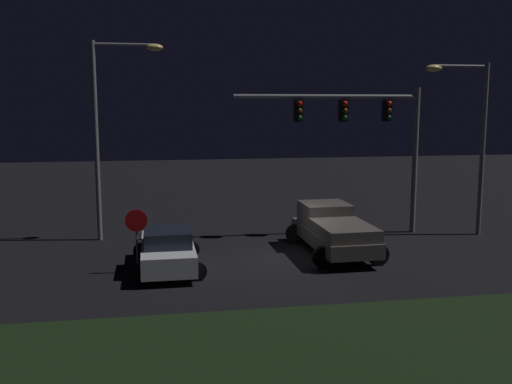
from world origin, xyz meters
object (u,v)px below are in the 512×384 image
(traffic_signal_gantry, at_px, (364,124))
(street_lamp_left, at_px, (110,116))
(car_sedan, at_px, (168,249))
(street_lamp_right, at_px, (471,126))
(pickup_truck, at_px, (332,227))
(stop_sign, at_px, (136,229))

(traffic_signal_gantry, height_order, street_lamp_left, street_lamp_left)
(car_sedan, distance_m, street_lamp_right, 14.21)
(pickup_truck, xyz_separation_m, street_lamp_right, (6.76, 1.95, 3.82))
(car_sedan, height_order, stop_sign, stop_sign)
(street_lamp_left, xyz_separation_m, street_lamp_right, (15.35, -1.83, -0.46))
(car_sedan, bearing_deg, pickup_truck, -78.20)
(pickup_truck, bearing_deg, street_lamp_left, 65.34)
(pickup_truck, distance_m, street_lamp_left, 10.31)
(traffic_signal_gantry, height_order, stop_sign, traffic_signal_gantry)
(traffic_signal_gantry, bearing_deg, pickup_truck, -127.93)
(traffic_signal_gantry, bearing_deg, stop_sign, -155.25)
(street_lamp_left, distance_m, street_lamp_right, 15.46)
(street_lamp_left, xyz_separation_m, stop_sign, (1.11, -5.36, -3.72))
(street_lamp_left, bearing_deg, pickup_truck, -23.73)
(pickup_truck, relative_size, traffic_signal_gantry, 0.65)
(stop_sign, bearing_deg, pickup_truck, 11.95)
(street_lamp_left, relative_size, street_lamp_right, 1.11)
(street_lamp_left, bearing_deg, car_sedan, -67.33)
(traffic_signal_gantry, xyz_separation_m, street_lamp_right, (4.49, -0.97, -0.08))
(traffic_signal_gantry, xyz_separation_m, street_lamp_left, (-10.85, 0.86, 0.38))
(car_sedan, distance_m, traffic_signal_gantry, 10.55)
(pickup_truck, distance_m, street_lamp_right, 8.01)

